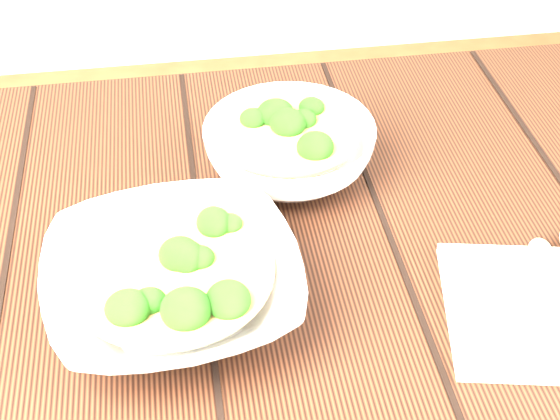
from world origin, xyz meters
name	(u,v)px	position (x,y,z in m)	size (l,w,h in m)	color
table	(230,351)	(0.00, 0.00, 0.63)	(1.20, 0.80, 0.75)	black
soup_bowl_front	(174,282)	(-0.05, -0.03, 0.78)	(0.26, 0.26, 0.07)	silver
soup_bowl_back	(289,147)	(0.09, 0.16, 0.78)	(0.23, 0.23, 0.07)	silver
trivet	(224,264)	(0.00, 0.00, 0.76)	(0.10, 0.10, 0.02)	black
napkin	(554,311)	(0.31, -0.10, 0.76)	(0.20, 0.17, 0.01)	beige
spoon_left	(542,277)	(0.31, -0.06, 0.76)	(0.08, 0.16, 0.01)	#B5AD9F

